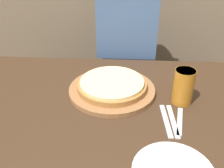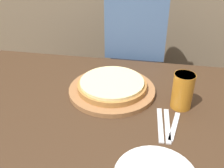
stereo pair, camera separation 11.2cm
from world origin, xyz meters
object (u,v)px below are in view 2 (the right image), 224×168
(spoon, at_px, (174,126))
(diner_person, at_px, (135,59))
(pizza_on_board, at_px, (112,87))
(fork, at_px, (160,124))
(dinner_knife, at_px, (167,125))
(beer_glass, at_px, (183,90))

(spoon, bearing_deg, diner_person, 107.29)
(spoon, bearing_deg, pizza_on_board, 144.37)
(spoon, xyz_separation_m, diner_person, (-0.21, 0.67, -0.07))
(pizza_on_board, height_order, spoon, pizza_on_board)
(fork, relative_size, dinner_knife, 1.00)
(beer_glass, distance_m, fork, 0.17)
(pizza_on_board, relative_size, fork, 1.94)
(pizza_on_board, relative_size, spoon, 2.28)
(beer_glass, distance_m, diner_person, 0.60)
(diner_person, bearing_deg, spoon, -72.71)
(beer_glass, bearing_deg, pizza_on_board, 168.96)
(beer_glass, bearing_deg, dinner_knife, -111.14)
(beer_glass, xyz_separation_m, diner_person, (-0.23, 0.53, -0.14))
(dinner_knife, xyz_separation_m, spoon, (0.02, 0.00, 0.00))
(fork, bearing_deg, diner_person, 103.29)
(pizza_on_board, bearing_deg, diner_person, 83.46)
(spoon, distance_m, diner_person, 0.70)
(pizza_on_board, xyz_separation_m, diner_person, (0.05, 0.48, -0.09))
(fork, bearing_deg, dinner_knife, 0.00)
(diner_person, bearing_deg, beer_glass, -66.42)
(pizza_on_board, xyz_separation_m, fork, (0.21, -0.19, -0.02))
(dinner_knife, xyz_separation_m, diner_person, (-0.18, 0.67, -0.07))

